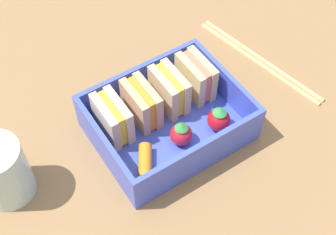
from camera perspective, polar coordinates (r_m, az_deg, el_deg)
The scene contains 12 objects.
ground_plane at distance 57.30cm, azimuth 0.00°, elevation -2.22°, with size 120.00×120.00×2.00cm, color olive.
bento_tray at distance 55.99cm, azimuth 0.00°, elevation -1.29°, with size 17.15×13.66×1.20cm, color blue.
bento_rim at distance 53.82cm, azimuth 0.00°, elevation 0.38°, with size 17.15×13.66×4.18cm.
sandwich_left at distance 53.30cm, azimuth -6.77°, elevation -0.13°, with size 2.71×5.34×5.05cm.
sandwich_center_left at distance 54.29cm, azimuth -3.24°, elevation 1.65°, with size 2.71×5.34×5.05cm.
sandwich_center at distance 55.53cm, azimuth 0.15°, elevation 3.35°, with size 2.71×5.34×5.05cm.
sandwich_center_right at distance 57.01cm, azimuth 3.39°, elevation 4.95°, with size 2.71×5.34×5.05cm.
carrot_stick_far_left at distance 51.91cm, azimuth -2.80°, elevation -5.35°, with size 1.49×1.49×4.11cm, color orange.
strawberry_left at distance 53.11cm, azimuth 1.78°, elevation -1.93°, with size 2.60×2.60×3.20cm.
strawberry_far_left at distance 54.48cm, azimuth 6.21°, elevation -0.21°, with size 2.72×2.72×3.32cm.
chopstick_pair at distance 64.83cm, azimuth 11.09°, elevation 7.01°, with size 5.23×20.30×0.70cm.
drinking_glass at distance 52.03cm, azimuth -19.62°, elevation -6.23°, with size 5.67×5.67×7.57cm, color silver.
Camera 1 is at (-17.77, -27.22, 46.18)cm, focal length 50.00 mm.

